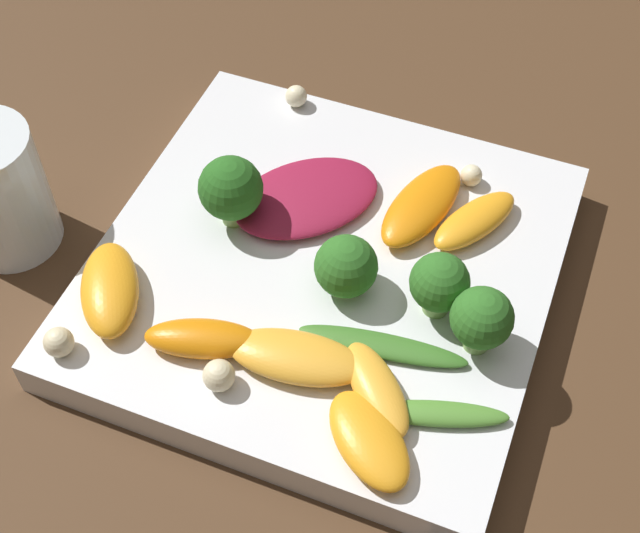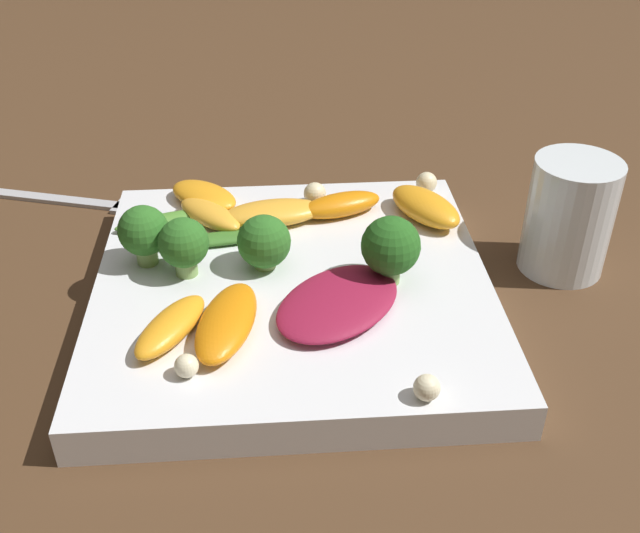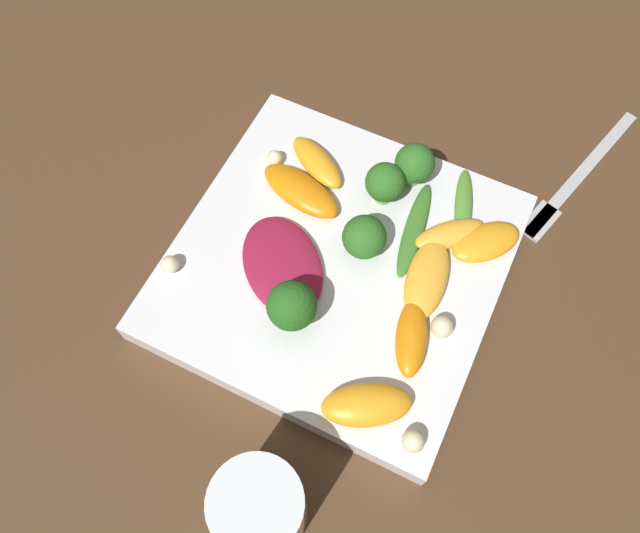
{
  "view_description": "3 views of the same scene",
  "coord_description": "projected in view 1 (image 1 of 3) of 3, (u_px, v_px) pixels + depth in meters",
  "views": [
    {
      "loc": [
        -0.12,
        0.31,
        0.44
      ],
      "look_at": [
        -0.0,
        0.02,
        0.04
      ],
      "focal_mm": 50.0,
      "sensor_mm": 36.0,
      "label": 1
    },
    {
      "loc": [
        -0.01,
        -0.41,
        0.31
      ],
      "look_at": [
        0.02,
        -0.02,
        0.05
      ],
      "focal_mm": 42.0,
      "sensor_mm": 36.0,
      "label": 2
    },
    {
      "loc": [
        0.21,
        0.09,
        0.49
      ],
      "look_at": [
        0.02,
        -0.01,
        0.04
      ],
      "focal_mm": 35.0,
      "sensor_mm": 36.0,
      "label": 3
    }
  ],
  "objects": [
    {
      "name": "ground_plane",
      "position": [
        325.0,
        285.0,
        0.55
      ],
      "size": [
        2.4,
        2.4,
        0.0
      ],
      "primitive_type": "plane",
      "color": "#4C331E"
    },
    {
      "name": "plate",
      "position": [
        325.0,
        273.0,
        0.54
      ],
      "size": [
        0.26,
        0.26,
        0.03
      ],
      "color": "white",
      "rests_on": "ground_plane"
    },
    {
      "name": "radicchio_leaf_0",
      "position": [
        306.0,
        197.0,
        0.55
      ],
      "size": [
        0.11,
        0.11,
        0.01
      ],
      "color": "maroon",
      "rests_on": "plate"
    },
    {
      "name": "orange_segment_0",
      "position": [
        475.0,
        221.0,
        0.54
      ],
      "size": [
        0.05,
        0.07,
        0.01
      ],
      "color": "orange",
      "rests_on": "plate"
    },
    {
      "name": "orange_segment_1",
      "position": [
        110.0,
        289.0,
        0.5
      ],
      "size": [
        0.06,
        0.07,
        0.02
      ],
      "color": "orange",
      "rests_on": "plate"
    },
    {
      "name": "orange_segment_2",
      "position": [
        296.0,
        357.0,
        0.48
      ],
      "size": [
        0.08,
        0.04,
        0.02
      ],
      "color": "#FCAD33",
      "rests_on": "plate"
    },
    {
      "name": "orange_segment_3",
      "position": [
        203.0,
        339.0,
        0.49
      ],
      "size": [
        0.07,
        0.04,
        0.02
      ],
      "color": "orange",
      "rests_on": "plate"
    },
    {
      "name": "orange_segment_4",
      "position": [
        369.0,
        440.0,
        0.45
      ],
      "size": [
        0.07,
        0.07,
        0.01
      ],
      "color": "orange",
      "rests_on": "plate"
    },
    {
      "name": "orange_segment_5",
      "position": [
        377.0,
        389.0,
        0.47
      ],
      "size": [
        0.06,
        0.06,
        0.01
      ],
      "color": "#FCAD33",
      "rests_on": "plate"
    },
    {
      "name": "orange_segment_6",
      "position": [
        422.0,
        205.0,
        0.55
      ],
      "size": [
        0.05,
        0.08,
        0.02
      ],
      "color": "orange",
      "rests_on": "plate"
    },
    {
      "name": "broccoli_floret_0",
      "position": [
        231.0,
        189.0,
        0.53
      ],
      "size": [
        0.04,
        0.04,
        0.05
      ],
      "color": "#84AD5B",
      "rests_on": "plate"
    },
    {
      "name": "broccoli_floret_1",
      "position": [
        346.0,
        267.0,
        0.5
      ],
      "size": [
        0.04,
        0.04,
        0.04
      ],
      "color": "#84AD5B",
      "rests_on": "plate"
    },
    {
      "name": "broccoli_floret_2",
      "position": [
        439.0,
        284.0,
        0.49
      ],
      "size": [
        0.03,
        0.03,
        0.04
      ],
      "color": "#84AD5B",
      "rests_on": "plate"
    },
    {
      "name": "broccoli_floret_3",
      "position": [
        482.0,
        319.0,
        0.47
      ],
      "size": [
        0.03,
        0.03,
        0.04
      ],
      "color": "#84AD5B",
      "rests_on": "plate"
    },
    {
      "name": "arugula_sprig_0",
      "position": [
        383.0,
        346.0,
        0.49
      ],
      "size": [
        0.1,
        0.03,
        0.01
      ],
      "color": "#3D7528",
      "rests_on": "plate"
    },
    {
      "name": "arugula_sprig_1",
      "position": [
        437.0,
        414.0,
        0.46
      ],
      "size": [
        0.08,
        0.04,
        0.01
      ],
      "color": "#518E33",
      "rests_on": "plate"
    },
    {
      "name": "macadamia_nut_0",
      "position": [
        296.0,
        96.0,
        0.61
      ],
      "size": [
        0.01,
        0.01,
        0.01
      ],
      "color": "beige",
      "rests_on": "plate"
    },
    {
      "name": "macadamia_nut_1",
      "position": [
        471.0,
        175.0,
        0.56
      ],
      "size": [
        0.01,
        0.01,
        0.01
      ],
      "color": "beige",
      "rests_on": "plate"
    },
    {
      "name": "macadamia_nut_2",
      "position": [
        59.0,
        342.0,
        0.48
      ],
      "size": [
        0.02,
        0.02,
        0.02
      ],
      "color": "beige",
      "rests_on": "plate"
    },
    {
      "name": "macadamia_nut_3",
      "position": [
        219.0,
        375.0,
        0.47
      ],
      "size": [
        0.02,
        0.02,
        0.02
      ],
      "color": "beige",
      "rests_on": "plate"
    }
  ]
}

